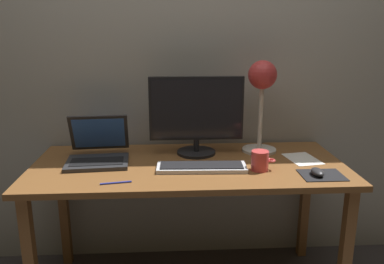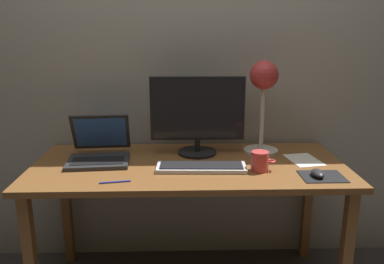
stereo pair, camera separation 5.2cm
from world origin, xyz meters
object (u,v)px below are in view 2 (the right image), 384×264
object	(u,v)px
monitor	(197,113)
pen	(115,182)
desk_lamp	(264,86)
keyboard_main	(201,167)
mouse	(318,173)
coffee_mug	(260,161)
laptop	(100,147)

from	to	relation	value
monitor	pen	size ratio (longest dim) A/B	3.65
desk_lamp	pen	bearing A→B (deg)	-149.72
pen	keyboard_main	bearing A→B (deg)	22.00
mouse	pen	xyz separation A→B (m)	(-0.94, -0.04, -0.02)
coffee_mug	mouse	bearing A→B (deg)	-20.23
mouse	pen	size ratio (longest dim) A/B	0.69
mouse	coffee_mug	distance (m)	0.27
mouse	coffee_mug	world-z (taller)	coffee_mug
laptop	desk_lamp	bearing A→B (deg)	6.10
coffee_mug	pen	xyz separation A→B (m)	(-0.68, -0.13, -0.05)
monitor	laptop	distance (m)	0.55
monitor	coffee_mug	xyz separation A→B (m)	(0.29, -0.28, -0.18)
monitor	pen	xyz separation A→B (m)	(-0.39, -0.41, -0.22)
laptop	coffee_mug	bearing A→B (deg)	-14.35
keyboard_main	laptop	xyz separation A→B (m)	(-0.53, 0.18, 0.05)
desk_lamp	coffee_mug	xyz separation A→B (m)	(-0.06, -0.30, -0.32)
keyboard_main	pen	size ratio (longest dim) A/B	3.18
keyboard_main	pen	world-z (taller)	keyboard_main
laptop	monitor	bearing A→B (deg)	7.69
laptop	desk_lamp	distance (m)	0.94
keyboard_main	desk_lamp	xyz separation A→B (m)	(0.35, 0.28, 0.36)
keyboard_main	pen	xyz separation A→B (m)	(-0.40, -0.16, -0.01)
desk_lamp	coffee_mug	bearing A→B (deg)	-102.07
laptop	desk_lamp	xyz separation A→B (m)	(0.88, 0.09, 0.31)
keyboard_main	monitor	bearing A→B (deg)	92.07
keyboard_main	coffee_mug	size ratio (longest dim) A/B	3.71
keyboard_main	laptop	distance (m)	0.56
monitor	mouse	world-z (taller)	monitor
keyboard_main	mouse	bearing A→B (deg)	-12.65
mouse	pen	world-z (taller)	mouse
keyboard_main	desk_lamp	distance (m)	0.57
mouse	desk_lamp	bearing A→B (deg)	115.37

